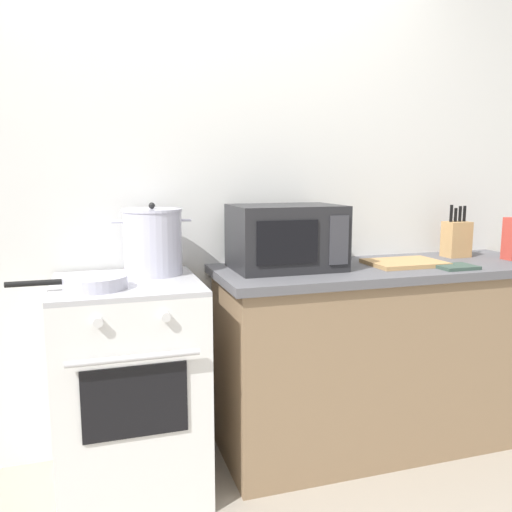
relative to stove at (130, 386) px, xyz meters
name	(u,v)px	position (x,y,z in m)	size (l,w,h in m)	color
back_wall	(250,196)	(0.65, 0.37, 0.79)	(4.40, 0.10, 2.50)	silver
lower_cabinet_right	(384,359)	(1.25, 0.02, -0.02)	(1.64, 0.56, 0.88)	#8C7051
countertop_right	(387,269)	(1.25, 0.02, 0.44)	(1.70, 0.60, 0.04)	#59595E
stove	(130,386)	(0.00, 0.00, 0.00)	(0.60, 0.64, 0.92)	white
stock_pot	(153,242)	(0.13, 0.13, 0.61)	(0.35, 0.26, 0.32)	silver
frying_pan	(93,282)	(-0.13, -0.11, 0.48)	(0.45, 0.25, 0.05)	silver
microwave	(286,237)	(0.74, 0.08, 0.61)	(0.50, 0.37, 0.30)	#232326
cutting_board	(405,263)	(1.33, 0.00, 0.47)	(0.36, 0.26, 0.02)	tan
knife_block	(456,238)	(1.74, 0.14, 0.56)	(0.13, 0.10, 0.28)	tan
oven_mitt	(456,267)	(1.51, -0.16, 0.47)	(0.18, 0.14, 0.02)	#384C42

